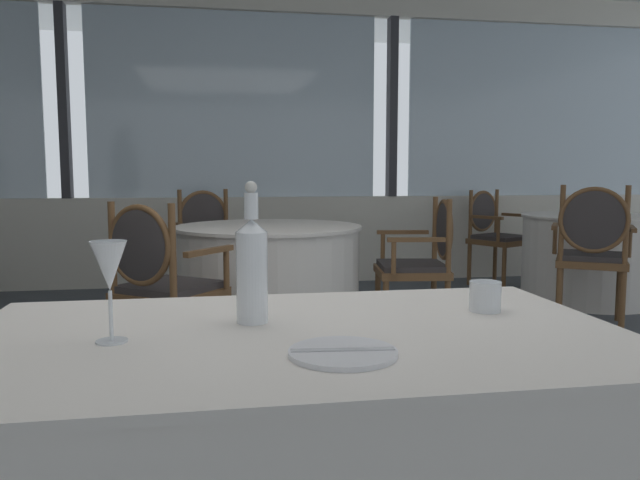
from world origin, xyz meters
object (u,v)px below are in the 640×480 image
object	(u,v)px
dining_chair_0_0	(424,255)
dining_chair_1_2	(493,229)
wine_glass	(109,269)
dining_chair_1_0	(592,245)
water_bottle	(252,267)
dining_chair_0_1	(209,238)
side_plate	(343,353)
water_tumbler	(485,296)
dining_chair_0_2	(159,276)

from	to	relation	value
dining_chair_0_0	dining_chair_1_2	xyz separation A→B (m)	(1.27, 1.63, 0.01)
wine_glass	dining_chair_1_0	bearing A→B (deg)	42.71
dining_chair_0_0	wine_glass	bearing A→B (deg)	66.56
water_bottle	dining_chair_0_1	size ratio (longest dim) A/B	0.34
side_plate	dining_chair_1_2	world-z (taller)	dining_chair_1_2
dining_chair_1_0	water_bottle	bearing A→B (deg)	166.96
side_plate	wine_glass	world-z (taller)	wine_glass
dining_chair_1_0	dining_chair_1_2	world-z (taller)	dining_chair_1_0
side_plate	water_tumbler	distance (m)	0.53
dining_chair_1_0	dining_chair_1_2	bearing A→B (deg)	29.87
water_tumbler	dining_chair_0_0	bearing A→B (deg)	73.91
water_tumbler	dining_chair_0_2	bearing A→B (deg)	117.78
water_bottle	dining_chair_0_2	world-z (taller)	water_bottle
dining_chair_0_0	water_tumbler	bearing A→B (deg)	81.57
dining_chair_0_0	water_bottle	bearing A→B (deg)	70.36
dining_chair_0_1	dining_chair_1_0	distance (m)	2.88
side_plate	dining_chair_0_1	size ratio (longest dim) A/B	0.22
dining_chair_0_2	dining_chair_1_2	world-z (taller)	dining_chair_0_2
side_plate	dining_chair_0_1	world-z (taller)	dining_chair_0_1
water_bottle	dining_chair_1_2	distance (m)	4.90
side_plate	dining_chair_0_0	bearing A→B (deg)	67.77
side_plate	dining_chair_1_2	bearing A→B (deg)	61.45
side_plate	water_bottle	xyz separation A→B (m)	(-0.15, 0.29, 0.12)
side_plate	dining_chair_0_0	size ratio (longest dim) A/B	0.23
water_bottle	dining_chair_1_2	world-z (taller)	water_bottle
side_plate	water_tumbler	size ratio (longest dim) A/B	2.66
side_plate	wine_glass	size ratio (longest dim) A/B	1.00
side_plate	dining_chair_1_0	distance (m)	3.61
dining_chair_0_0	dining_chair_0_2	size ratio (longest dim) A/B	0.98
wine_glass	water_bottle	bearing A→B (deg)	22.54
wine_glass	dining_chair_0_0	bearing A→B (deg)	58.90
side_plate	water_tumbler	world-z (taller)	water_tumbler
water_tumbler	dining_chair_0_1	xyz separation A→B (m)	(-0.72, 3.62, -0.22)
water_bottle	dining_chair_0_0	distance (m)	2.86
water_bottle	water_tumbler	size ratio (longest dim) A/B	4.15
water_tumbler	dining_chair_1_2	bearing A→B (deg)	64.29
water_tumbler	dining_chair_0_1	bearing A→B (deg)	101.19
dining_chair_0_1	dining_chair_0_2	bearing A→B (deg)	-29.95
dining_chair_0_1	water_bottle	bearing A→B (deg)	-20.21
dining_chair_0_1	dining_chair_1_2	world-z (taller)	dining_chair_0_1
dining_chair_1_0	water_tumbler	bearing A→B (deg)	174.25
water_tumbler	dining_chair_0_1	size ratio (longest dim) A/B	0.08
dining_chair_1_0	dining_chair_0_1	bearing A→B (deg)	98.27
side_plate	wine_glass	distance (m)	0.50
dining_chair_0_0	dining_chair_1_0	xyz separation A→B (m)	(1.19, -0.07, 0.05)
water_bottle	dining_chair_0_1	world-z (taller)	water_bottle
water_bottle	wine_glass	xyz separation A→B (m)	(-0.29, -0.12, 0.02)
dining_chair_0_0	dining_chair_1_0	distance (m)	1.20
wine_glass	dining_chair_1_0	size ratio (longest dim) A/B	0.21
dining_chair_0_1	dining_chair_1_2	distance (m)	2.76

